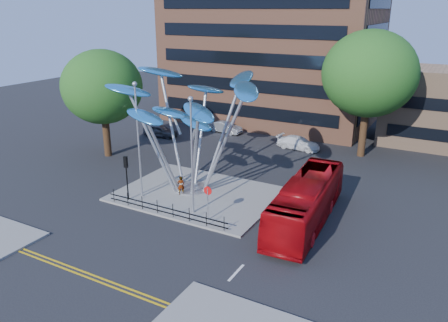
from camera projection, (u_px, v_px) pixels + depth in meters
The scene contains 17 objects.
ground at pixel (162, 230), 28.72m from camera, with size 120.00×120.00×0.00m, color black.
traffic_island at pixel (198, 194), 34.11m from camera, with size 12.00×9.00×0.15m, color slate.
double_yellow_near at pixel (97, 277), 23.75m from camera, with size 40.00×0.12×0.01m, color gold.
double_yellow_far at pixel (93, 279), 23.51m from camera, with size 40.00×0.12×0.01m, color gold.
tree_right at pixel (369, 74), 40.61m from camera, with size 8.80×8.80×12.11m.
tree_left at pixel (102, 87), 41.11m from camera, with size 7.60×7.60×10.32m.
leaf_sculpture at pixel (189, 106), 32.91m from camera, with size 12.72×9.54×9.51m.
street_lamp_left at pixel (138, 131), 31.89m from camera, with size 0.36×0.36×8.80m.
street_lamp_right at pixel (192, 146), 29.29m from camera, with size 0.36×0.36×8.30m.
traffic_light_island at pixel (126, 169), 32.20m from camera, with size 0.28×0.18×3.42m.
no_entry_sign_island at pixel (208, 197), 29.29m from camera, with size 0.60×0.10×2.45m.
pedestrian_railing_front at pixel (165, 210), 30.40m from camera, with size 10.00×0.06×1.00m.
red_bus at pixel (306, 201), 29.24m from camera, with size 2.65×11.34×3.16m, color #98070B.
pedestrian at pixel (181, 185), 33.63m from camera, with size 0.55×0.36×1.52m, color gray.
parked_car_left at pixel (160, 131), 49.54m from camera, with size 1.59×3.96×1.35m, color #3D3E44.
parked_car_mid at pixel (226, 127), 51.07m from camera, with size 1.42×4.07×1.34m, color #A4A8AC.
parked_car_right at pixel (298, 143), 45.16m from camera, with size 1.83×4.49×1.30m, color white.
Camera 1 is at (15.90, -20.47, 13.80)m, focal length 35.00 mm.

